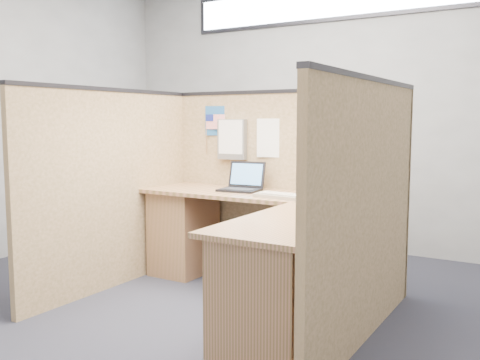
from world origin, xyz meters
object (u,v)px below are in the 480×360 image
Objects in this scene: l_desk at (258,250)px; laptop at (243,183)px; mouse at (328,200)px; keyboard at (287,196)px.

l_desk is 0.73m from laptop.
keyboard is at bearing 170.93° from mouse.
laptop is 3.23× the size of mouse.
l_desk is 5.93× the size of laptop.
keyboard is 0.34m from mouse.
laptop is 0.55m from keyboard.
laptop is 0.66× the size of keyboard.
mouse is at bearing 23.78° from l_desk.
keyboard is (0.50, -0.23, -0.04)m from laptop.
l_desk is 3.93× the size of keyboard.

